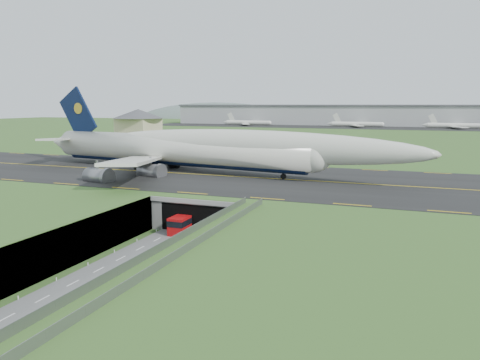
% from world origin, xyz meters
% --- Properties ---
extents(ground, '(900.00, 900.00, 0.00)m').
position_xyz_m(ground, '(0.00, 0.00, 0.00)').
color(ground, '#395923').
rests_on(ground, ground).
extents(airfield_deck, '(800.00, 800.00, 6.00)m').
position_xyz_m(airfield_deck, '(0.00, 0.00, 3.00)').
color(airfield_deck, gray).
rests_on(airfield_deck, ground).
extents(trench_road, '(12.00, 75.00, 0.20)m').
position_xyz_m(trench_road, '(0.00, -7.50, 0.10)').
color(trench_road, slate).
rests_on(trench_road, ground).
extents(taxiway, '(800.00, 44.00, 0.18)m').
position_xyz_m(taxiway, '(0.00, 33.00, 6.09)').
color(taxiway, black).
rests_on(taxiway, airfield_deck).
extents(tunnel_portal, '(17.00, 22.30, 6.00)m').
position_xyz_m(tunnel_portal, '(0.00, 16.71, 3.33)').
color(tunnel_portal, gray).
rests_on(tunnel_portal, ground).
extents(guideway, '(3.00, 53.00, 7.05)m').
position_xyz_m(guideway, '(11.00, -19.11, 5.32)').
color(guideway, '#A8A8A3').
rests_on(guideway, ground).
extents(jumbo_jet, '(101.00, 63.32, 21.16)m').
position_xyz_m(jumbo_jet, '(-11.79, 35.93, 11.71)').
color(jumbo_jet, silver).
rests_on(jumbo_jet, ground).
extents(shuttle_tram, '(2.99, 7.57, 3.08)m').
position_xyz_m(shuttle_tram, '(-1.58, 7.98, 1.69)').
color(shuttle_tram, '#B90C0E').
rests_on(shuttle_tram, ground).
extents(service_building, '(25.94, 25.94, 13.54)m').
position_xyz_m(service_building, '(-93.86, 138.08, 14.02)').
color(service_building, '#C8B790').
rests_on(service_building, ground).
extents(cargo_terminal, '(320.00, 67.00, 15.60)m').
position_xyz_m(cargo_terminal, '(-0.10, 299.41, 13.96)').
color(cargo_terminal, '#B2B2B2').
rests_on(cargo_terminal, ground).
extents(distant_hills, '(700.00, 91.00, 60.00)m').
position_xyz_m(distant_hills, '(64.38, 430.00, -4.00)').
color(distant_hills, slate).
rests_on(distant_hills, ground).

